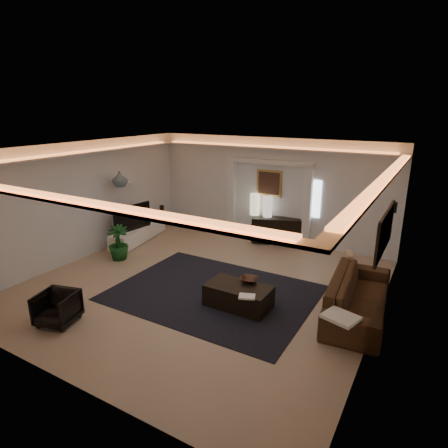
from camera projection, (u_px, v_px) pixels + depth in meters
The scene contains 33 objects.
floor at pixel (202, 285), 8.24m from camera, with size 7.00×7.00×0.00m, color gray.
ceiling at pixel (200, 149), 7.39m from camera, with size 7.00×7.00×0.00m, color white.
wall_back at pixel (269, 190), 10.72m from camera, with size 7.00×7.00×0.00m, color silver.
wall_front at pixel (52, 288), 4.92m from camera, with size 7.00×7.00×0.00m, color silver.
wall_left at pixel (83, 201), 9.49m from camera, with size 7.00×7.00×0.00m, color silver.
wall_right at pixel (382, 252), 6.15m from camera, with size 7.00×7.00×0.00m, color silver.
cove_soffit at pixel (200, 164), 7.47m from camera, with size 7.00×7.00×0.04m, color silver.
daylight_slit at pixel (316, 199), 10.08m from camera, with size 0.25×0.03×1.00m, color white.
area_rug at pixel (213, 293), 7.89m from camera, with size 4.00×3.00×0.01m, color black.
pilaster_left at pixel (232, 198), 11.28m from camera, with size 0.22×0.20×2.20m, color silver.
pilaster_right at pixel (307, 208), 10.19m from camera, with size 0.22×0.20×2.20m, color silver.
alcove_header at pixel (269, 162), 10.40m from camera, with size 2.52×0.20×0.12m, color silver.
painting_frame at pixel (269, 183), 10.63m from camera, with size 0.74×0.04×0.74m, color tan.
painting_canvas at pixel (269, 183), 10.61m from camera, with size 0.62×0.02×0.62m, color #4C2D1E.
art_panel_frame at pixel (385, 232), 6.33m from camera, with size 0.04×1.64×0.74m, color black.
art_panel_gold at pixel (383, 231), 6.35m from camera, with size 0.02×1.50×0.62m, color tan.
wall_sconce at pixel (394, 207), 7.96m from camera, with size 0.12×0.12×0.22m, color black.
wall_niche at pixel (125, 184), 10.56m from camera, with size 0.10×0.55×0.04m, color silver.
console at pixel (276, 230), 10.64m from camera, with size 1.36×0.43×0.68m, color black.
lamp_left at pixel (255, 203), 10.77m from camera, with size 0.27×0.27×0.61m, color #FFF8CC.
lamp_right at pixel (268, 205), 10.58m from camera, with size 0.26×0.26×0.57m, color beige.
media_ledge at pixel (139, 233), 10.92m from camera, with size 0.54×2.18×0.41m, color white.
tv at pixel (129, 216), 10.49m from camera, with size 0.16×1.24×0.71m, color black.
figurine at pixel (162, 210), 11.70m from camera, with size 0.14×0.14×0.37m, color black.
ginger_jar at pixel (120, 179), 9.97m from camera, with size 0.40×0.40×0.42m, color slate.
plant at pixel (118, 243), 9.51m from camera, with size 0.50×0.50×0.88m, color #134316.
sofa at pixel (358, 296), 6.99m from camera, with size 0.97×2.48×0.72m, color #3D2013.
throw_blanket at pixel (341, 317), 5.94m from camera, with size 0.51×0.42×0.06m, color silver.
throw_pillow at pixel (348, 262), 8.03m from camera, with size 0.13×0.44×0.44m, color tan.
coffee_table at pixel (238, 297), 7.30m from camera, with size 1.23×0.67×0.46m, color black.
bowl at pixel (249, 281), 7.41m from camera, with size 0.35×0.35×0.08m, color #372013.
magazine at pixel (247, 298), 6.79m from camera, with size 0.29×0.21×0.03m, color white.
armchair at pixel (57, 308), 6.71m from camera, with size 0.63×0.65×0.59m, color black.
Camera 1 is at (4.15, -6.25, 3.69)m, focal length 30.57 mm.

